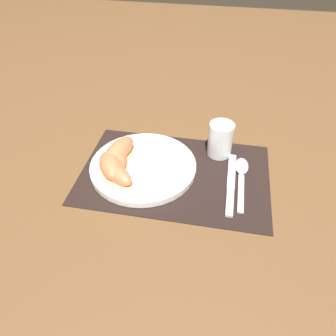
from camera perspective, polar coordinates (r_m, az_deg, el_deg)
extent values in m
plane|color=brown|center=(0.82, 1.18, -1.04)|extent=(3.00, 3.00, 0.00)
cube|color=black|center=(0.82, 1.18, -0.94)|extent=(0.46, 0.30, 0.00)
cylinder|color=white|center=(0.82, -4.39, 0.08)|extent=(0.27, 0.27, 0.02)
cylinder|color=silver|center=(0.86, 9.12, 4.94)|extent=(0.06, 0.06, 0.09)
cylinder|color=orange|center=(0.88, 8.91, 3.37)|extent=(0.05, 0.05, 0.03)
cube|color=#BCBCC1|center=(0.75, 10.71, -5.86)|extent=(0.02, 0.09, 0.01)
cube|color=#BCBCC1|center=(0.83, 11.02, -0.56)|extent=(0.02, 0.13, 0.01)
cube|color=#BCBCC1|center=(0.78, 12.57, -4.27)|extent=(0.01, 0.12, 0.01)
ellipsoid|color=#BCBCC1|center=(0.85, 12.71, 0.35)|extent=(0.03, 0.06, 0.01)
cube|color=#BCBCC1|center=(0.79, -1.33, -0.47)|extent=(0.09, 0.08, 0.00)
cube|color=#BCBCC1|center=(0.85, -5.07, 2.62)|extent=(0.07, 0.06, 0.00)
ellipsoid|color=#F4DB84|center=(0.84, -8.43, 2.06)|extent=(0.08, 0.13, 0.01)
ellipsoid|color=#F2754C|center=(0.83, -8.55, 3.03)|extent=(0.08, 0.12, 0.05)
ellipsoid|color=#F4DB84|center=(0.82, -8.60, 0.89)|extent=(0.08, 0.14, 0.01)
ellipsoid|color=#F2754C|center=(0.81, -8.70, 1.64)|extent=(0.07, 0.13, 0.04)
ellipsoid|color=#F4DB84|center=(0.80, -9.81, -0.49)|extent=(0.10, 0.12, 0.01)
ellipsoid|color=#F2754C|center=(0.79, -9.95, 0.44)|extent=(0.10, 0.11, 0.04)
ellipsoid|color=#F4DB84|center=(0.78, -8.71, -1.83)|extent=(0.11, 0.09, 0.01)
ellipsoid|color=#F2754C|center=(0.77, -8.82, -1.00)|extent=(0.10, 0.09, 0.04)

